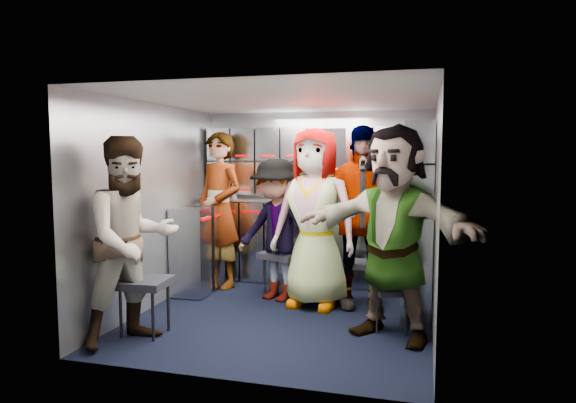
% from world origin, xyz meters
% --- Properties ---
extents(floor, '(3.00, 3.00, 0.00)m').
position_xyz_m(floor, '(0.00, 0.00, 0.00)').
color(floor, black).
rests_on(floor, ground).
extents(wall_back, '(2.80, 0.04, 2.10)m').
position_xyz_m(wall_back, '(0.00, 1.50, 1.05)').
color(wall_back, gray).
rests_on(wall_back, ground).
extents(wall_left, '(0.04, 3.00, 2.10)m').
position_xyz_m(wall_left, '(-1.40, 0.00, 1.05)').
color(wall_left, gray).
rests_on(wall_left, ground).
extents(wall_right, '(0.04, 3.00, 2.10)m').
position_xyz_m(wall_right, '(1.40, 0.00, 1.05)').
color(wall_right, gray).
rests_on(wall_right, ground).
extents(ceiling, '(2.80, 3.00, 0.02)m').
position_xyz_m(ceiling, '(0.00, 0.00, 2.10)').
color(ceiling, silver).
rests_on(ceiling, wall_back).
extents(cart_bank_back, '(2.68, 0.38, 0.99)m').
position_xyz_m(cart_bank_back, '(0.00, 1.29, 0.49)').
color(cart_bank_back, '#8D929B').
rests_on(cart_bank_back, ground).
extents(cart_bank_left, '(0.38, 0.76, 0.99)m').
position_xyz_m(cart_bank_left, '(-1.19, 0.56, 0.49)').
color(cart_bank_left, '#8D929B').
rests_on(cart_bank_left, ground).
extents(counter, '(2.68, 0.42, 0.03)m').
position_xyz_m(counter, '(0.00, 1.29, 1.01)').
color(counter, '#B3B5BA').
rests_on(counter, cart_bank_back).
extents(locker_bank_back, '(2.68, 0.28, 0.82)m').
position_xyz_m(locker_bank_back, '(0.00, 1.35, 1.49)').
color(locker_bank_back, '#8D929B').
rests_on(locker_bank_back, wall_back).
extents(locker_bank_right, '(0.28, 1.00, 0.82)m').
position_xyz_m(locker_bank_right, '(1.25, 0.70, 1.49)').
color(locker_bank_right, '#8D929B').
rests_on(locker_bank_right, wall_right).
extents(right_cabinet, '(0.28, 1.20, 1.00)m').
position_xyz_m(right_cabinet, '(1.25, 0.60, 0.50)').
color(right_cabinet, '#8D929B').
rests_on(right_cabinet, ground).
extents(coffee_niche, '(0.46, 0.16, 0.84)m').
position_xyz_m(coffee_niche, '(0.18, 1.41, 1.47)').
color(coffee_niche, black).
rests_on(coffee_niche, wall_back).
extents(red_latch_strip, '(2.60, 0.02, 0.03)m').
position_xyz_m(red_latch_strip, '(0.00, 1.09, 0.88)').
color(red_latch_strip, '#B10205').
rests_on(red_latch_strip, cart_bank_back).
extents(jump_seat_near_left, '(0.45, 0.43, 0.50)m').
position_xyz_m(jump_seat_near_left, '(-1.05, -0.83, 0.44)').
color(jump_seat_near_left, black).
rests_on(jump_seat_near_left, ground).
extents(jump_seat_mid_left, '(0.51, 0.50, 0.49)m').
position_xyz_m(jump_seat_mid_left, '(-0.23, 0.69, 0.43)').
color(jump_seat_mid_left, black).
rests_on(jump_seat_mid_left, ground).
extents(jump_seat_center, '(0.46, 0.44, 0.46)m').
position_xyz_m(jump_seat_center, '(0.21, 0.58, 0.41)').
color(jump_seat_center, black).
rests_on(jump_seat_center, ground).
extents(jump_seat_mid_right, '(0.39, 0.37, 0.43)m').
position_xyz_m(jump_seat_mid_right, '(0.66, 0.67, 0.38)').
color(jump_seat_mid_right, black).
rests_on(jump_seat_mid_right, ground).
extents(jump_seat_near_right, '(0.44, 0.43, 0.40)m').
position_xyz_m(jump_seat_near_right, '(1.05, -0.17, 0.36)').
color(jump_seat_near_right, black).
rests_on(jump_seat_near_right, ground).
extents(attendant_standing, '(0.79, 0.67, 1.84)m').
position_xyz_m(attendant_standing, '(-1.05, 0.87, 0.92)').
color(attendant_standing, black).
rests_on(attendant_standing, ground).
extents(attendant_arc_a, '(1.01, 1.06, 1.74)m').
position_xyz_m(attendant_arc_a, '(-1.05, -1.01, 0.87)').
color(attendant_arc_a, black).
rests_on(attendant_arc_a, ground).
extents(attendant_arc_b, '(1.13, 0.88, 1.53)m').
position_xyz_m(attendant_arc_b, '(-0.23, 0.51, 0.77)').
color(attendant_arc_b, black).
rests_on(attendant_arc_b, ground).
extents(attendant_arc_c, '(0.99, 0.72, 1.85)m').
position_xyz_m(attendant_arc_c, '(0.21, 0.40, 0.93)').
color(attendant_arc_c, black).
rests_on(attendant_arc_c, ground).
extents(attendant_arc_d, '(1.16, 0.65, 1.88)m').
position_xyz_m(attendant_arc_d, '(0.66, 0.49, 0.94)').
color(attendant_arc_d, black).
rests_on(attendant_arc_d, ground).
extents(attendant_arc_e, '(1.78, 1.19, 1.84)m').
position_xyz_m(attendant_arc_e, '(1.05, -0.35, 0.92)').
color(attendant_arc_e, black).
rests_on(attendant_arc_e, ground).
extents(bottle_left, '(0.07, 0.07, 0.25)m').
position_xyz_m(bottle_left, '(-1.00, 1.24, 1.16)').
color(bottle_left, white).
rests_on(bottle_left, counter).
extents(bottle_mid, '(0.06, 0.06, 0.27)m').
position_xyz_m(bottle_mid, '(-0.34, 1.24, 1.16)').
color(bottle_mid, white).
rests_on(bottle_mid, counter).
extents(bottle_right, '(0.07, 0.07, 0.27)m').
position_xyz_m(bottle_right, '(0.22, 1.24, 1.16)').
color(bottle_right, white).
rests_on(bottle_right, counter).
extents(cup_left, '(0.07, 0.07, 0.10)m').
position_xyz_m(cup_left, '(-0.27, 1.23, 1.08)').
color(cup_left, tan).
rests_on(cup_left, counter).
extents(cup_right, '(0.08, 0.08, 0.11)m').
position_xyz_m(cup_right, '(0.96, 1.23, 1.08)').
color(cup_right, tan).
rests_on(cup_right, counter).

